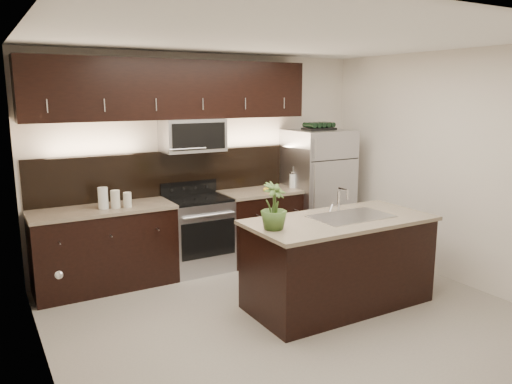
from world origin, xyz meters
TOP-DOWN VIEW (x-y plane):
  - ground at (0.00, 0.00)m, footprint 4.50×4.50m
  - room_walls at (-0.11, -0.04)m, footprint 4.52×4.02m
  - counter_run at (-0.46, 1.69)m, footprint 3.51×0.65m
  - upper_fixtures at (-0.43, 1.84)m, footprint 3.49×0.40m
  - island at (0.60, -0.03)m, footprint 1.96×0.96m
  - sink_faucet at (0.75, -0.02)m, footprint 0.84×0.50m
  - refrigerator at (1.56, 1.63)m, footprint 0.82×0.74m
  - wine_rack at (1.56, 1.63)m, footprint 0.42×0.26m
  - plant at (-0.21, -0.04)m, footprint 0.33×0.33m
  - canisters at (-1.31, 1.61)m, footprint 0.35×0.17m
  - french_press at (1.14, 1.64)m, footprint 0.10×0.10m
  - bananas at (0.68, 1.61)m, footprint 0.18×0.15m

SIDE VIEW (x-z plane):
  - ground at x=0.00m, z-range 0.00..0.00m
  - counter_run at x=-0.46m, z-range 0.00..0.94m
  - island at x=0.60m, z-range 0.00..0.94m
  - refrigerator at x=1.56m, z-range 0.00..1.71m
  - sink_faucet at x=0.75m, z-range 0.81..1.10m
  - bananas at x=0.68m, z-range 0.94..0.99m
  - french_press at x=1.14m, z-range 0.90..1.19m
  - canisters at x=-1.31m, z-range 0.93..1.17m
  - plant at x=-0.21m, z-range 0.94..1.39m
  - room_walls at x=-0.11m, z-range 0.34..3.05m
  - wine_rack at x=1.56m, z-range 1.71..1.81m
  - upper_fixtures at x=-0.43m, z-range 1.31..2.97m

